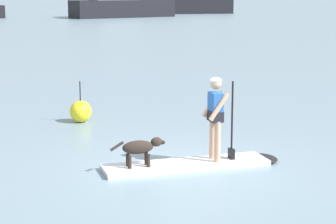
{
  "coord_description": "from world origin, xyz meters",
  "views": [
    {
      "loc": [
        -4.4,
        -10.76,
        3.39
      ],
      "look_at": [
        0.0,
        1.0,
        0.9
      ],
      "focal_mm": 67.2,
      "sensor_mm": 36.0,
      "label": 1
    }
  ],
  "objects": [
    {
      "name": "person_paddler",
      "position": [
        0.6,
        -0.03,
        1.03
      ],
      "size": [
        0.62,
        0.49,
        1.62
      ],
      "color": "tan",
      "rests_on": "paddleboard"
    },
    {
      "name": "marker_buoy",
      "position": [
        -0.97,
        4.79,
        0.28
      ],
      "size": [
        0.56,
        0.56,
        1.06
      ],
      "color": "yellow",
      "rests_on": "ground_plane"
    },
    {
      "name": "moored_boat_starboard",
      "position": [
        29.21,
        66.9,
        1.7
      ],
      "size": [
        8.35,
        3.57,
        10.86
      ],
      "color": "black",
      "rests_on": "ground_plane"
    },
    {
      "name": "moored_boat_outer",
      "position": [
        16.23,
        60.2,
        1.72
      ],
      "size": [
        12.65,
        5.62,
        12.73
      ],
      "color": "black",
      "rests_on": "ground_plane"
    },
    {
      "name": "ground_plane",
      "position": [
        0.0,
        0.0,
        0.0
      ],
      "size": [
        400.0,
        400.0,
        0.0
      ],
      "primitive_type": "plane",
      "color": "gray"
    },
    {
      "name": "paddleboard",
      "position": [
        0.23,
        -0.01,
        0.05
      ],
      "size": [
        3.53,
        0.94,
        0.1
      ],
      "color": "silver",
      "rests_on": "ground_plane"
    },
    {
      "name": "dog",
      "position": [
        -0.9,
        0.05,
        0.46
      ],
      "size": [
        1.07,
        0.25,
        0.54
      ],
      "color": "#2D231E",
      "rests_on": "paddleboard"
    }
  ]
}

